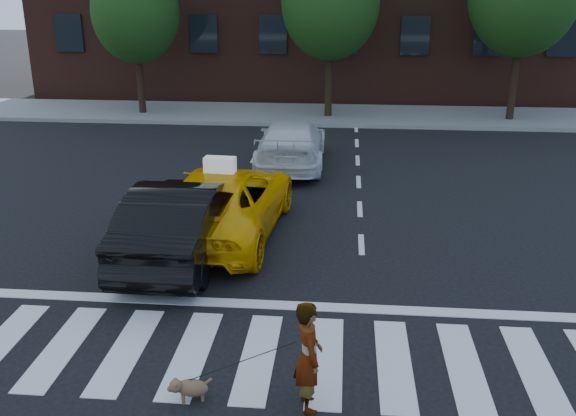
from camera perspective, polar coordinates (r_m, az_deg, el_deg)
The scene contains 11 objects.
ground at distance 9.77m, azimuth -2.67°, elevation -13.07°, with size 120.00×120.00×0.00m, color black.
crosswalk at distance 9.77m, azimuth -2.67°, elevation -13.04°, with size 13.00×2.40×0.01m, color silver.
stop_line at distance 11.13m, azimuth -1.56°, elevation -8.59°, with size 12.00×0.30×0.01m, color silver.
sidewalk_far at distance 26.17m, azimuth 2.50°, elevation 8.29°, with size 30.00×4.00×0.15m, color slate.
tree_left at distance 26.42m, azimuth -13.43°, elevation 17.45°, with size 3.39×3.38×6.50m.
taxi at distance 13.95m, azimuth -5.79°, elevation 0.57°, with size 2.41×5.23×1.45m, color #FDB005.
black_sedan at distance 12.92m, azimuth -9.42°, elevation -0.95°, with size 1.65×4.72×1.56m, color black.
white_suv at distance 19.05m, azimuth 0.30°, elevation 5.82°, with size 1.94×4.77×1.38m, color silver.
woman at distance 8.37m, azimuth 1.82°, elevation -13.02°, with size 0.56×0.37×1.53m, color #999999.
dog at distance 8.88m, azimuth -8.83°, elevation -15.50°, with size 0.59×0.36×0.34m.
taxi_sign at distance 13.49m, azimuth -6.07°, elevation 3.85°, with size 0.65×0.28×0.32m, color white.
Camera 1 is at (1.18, -8.12, 5.30)m, focal length 40.00 mm.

